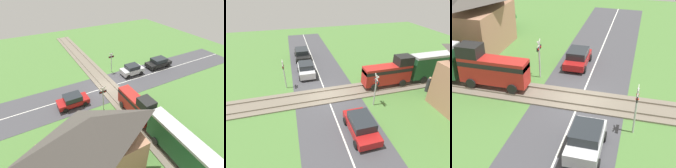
# 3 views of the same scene
# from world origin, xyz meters

# --- Properties ---
(ground_plane) EXTENTS (60.00, 60.00, 0.00)m
(ground_plane) POSITION_xyz_m (0.00, 0.00, 0.00)
(ground_plane) COLOR #4C7A38
(road_surface) EXTENTS (48.00, 6.40, 0.02)m
(road_surface) POSITION_xyz_m (0.00, 0.00, 0.01)
(road_surface) COLOR #424247
(road_surface) RESTS_ON ground_plane
(track_bed) EXTENTS (2.80, 48.00, 0.24)m
(track_bed) POSITION_xyz_m (0.00, 0.00, 0.07)
(track_bed) COLOR #756B5B
(track_bed) RESTS_ON ground_plane
(car_near_crossing) EXTENTS (3.62, 1.96, 1.60)m
(car_near_crossing) POSITION_xyz_m (-5.03, -1.44, 0.83)
(car_near_crossing) COLOR silver
(car_near_crossing) RESTS_ON ground_plane
(car_far_side) EXTENTS (3.76, 1.92, 1.48)m
(car_far_side) POSITION_xyz_m (5.54, 1.44, 0.77)
(car_far_side) COLOR #A81919
(car_far_side) RESTS_ON ground_plane
(crossing_signal_west_approach) EXTENTS (0.90, 0.18, 3.21)m
(crossing_signal_west_approach) POSITION_xyz_m (-2.64, -3.88, 2.06)
(crossing_signal_west_approach) COLOR #B7B7B7
(crossing_signal_west_approach) RESTS_ON ground_plane
(crossing_signal_east_approach) EXTENTS (0.90, 0.18, 3.21)m
(crossing_signal_east_approach) POSITION_xyz_m (2.64, 3.88, 2.06)
(crossing_signal_east_approach) COLOR #B7B7B7
(crossing_signal_east_approach) RESTS_ON ground_plane
(station_building) EXTENTS (7.56, 3.94, 6.57)m
(station_building) POSITION_xyz_m (6.79, 10.88, 3.23)
(station_building) COLOR #AD7A5B
(station_building) RESTS_ON ground_plane
(pedestrian_by_station) EXTENTS (0.41, 0.41, 1.67)m
(pedestrian_by_station) POSITION_xyz_m (1.93, 10.33, 0.76)
(pedestrian_by_station) COLOR #333338
(pedestrian_by_station) RESTS_ON ground_plane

